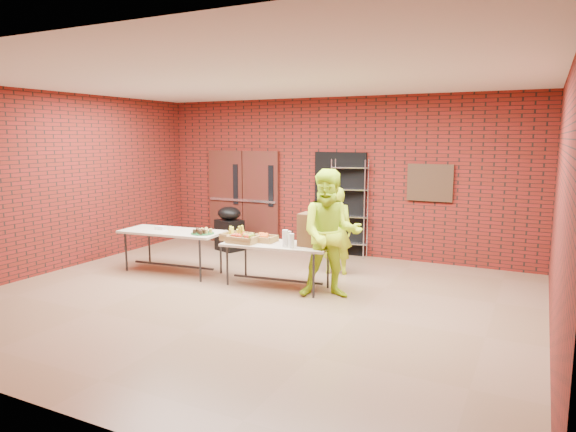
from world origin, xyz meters
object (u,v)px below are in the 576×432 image
(wire_rack, at_px, (349,208))
(volunteer_woman, at_px, (336,230))
(covered_grill, at_px, (229,229))
(table_right, at_px, (277,247))
(coffee_dispenser, at_px, (313,230))
(volunteer_man, at_px, (331,234))
(table_left, at_px, (172,234))

(wire_rack, height_order, volunteer_woman, wire_rack)
(covered_grill, distance_m, volunteer_woman, 2.86)
(wire_rack, xyz_separation_m, covered_grill, (-2.48, -0.59, -0.51))
(volunteer_woman, bearing_deg, table_right, 47.89)
(coffee_dispenser, distance_m, covered_grill, 3.35)
(table_right, xyz_separation_m, volunteer_man, (0.97, -0.12, 0.32))
(wire_rack, relative_size, volunteer_woman, 1.26)
(wire_rack, distance_m, table_right, 2.58)
(coffee_dispenser, xyz_separation_m, volunteer_woman, (-0.02, 1.07, -0.19))
(wire_rack, height_order, coffee_dispenser, wire_rack)
(table_left, relative_size, volunteer_man, 0.98)
(table_left, xyz_separation_m, coffee_dispenser, (2.67, 0.13, 0.27))
(coffee_dispenser, xyz_separation_m, volunteer_man, (0.39, -0.22, 0.00))
(wire_rack, distance_m, table_left, 3.52)
(table_right, bearing_deg, volunteer_woman, 57.80)
(table_right, height_order, covered_grill, covered_grill)
(coffee_dispenser, xyz_separation_m, covered_grill, (-2.75, 1.85, -0.50))
(volunteer_woman, bearing_deg, coffee_dispenser, 74.44)
(table_right, distance_m, volunteer_woman, 1.30)
(volunteer_woman, bearing_deg, table_left, 7.76)
(table_left, xyz_separation_m, volunteer_woman, (2.65, 1.20, 0.09))
(table_left, distance_m, coffee_dispenser, 2.68)
(table_left, xyz_separation_m, table_right, (2.09, 0.03, -0.04))
(wire_rack, bearing_deg, table_right, -110.86)
(wire_rack, relative_size, volunteer_man, 1.02)
(covered_grill, height_order, volunteer_woman, volunteer_woman)
(table_left, xyz_separation_m, volunteer_man, (3.06, -0.09, 0.28))
(table_left, bearing_deg, volunteer_woman, 18.92)
(table_right, height_order, coffee_dispenser, coffee_dispenser)
(coffee_dispenser, relative_size, volunteer_woman, 0.33)
(coffee_dispenser, bearing_deg, volunteer_man, -29.76)
(table_right, height_order, volunteer_woman, volunteer_woman)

